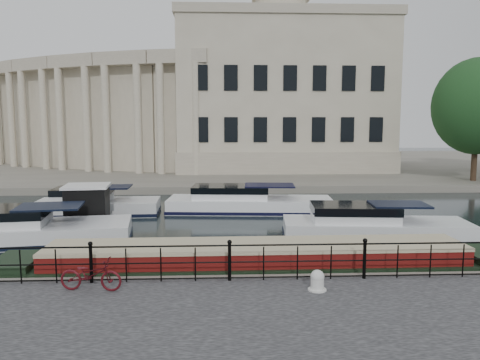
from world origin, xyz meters
name	(u,v)px	position (x,y,z in m)	size (l,w,h in m)	color
ground_plane	(228,274)	(0.00, 0.00, 0.00)	(160.00, 160.00, 0.00)	black
far_bank	(221,165)	(0.00, 39.00, 0.28)	(120.00, 42.00, 0.55)	#6B665B
railing	(230,259)	(0.00, -2.25, 1.20)	(24.14, 0.14, 1.22)	black
civic_building	(212,105)	(-1.00, 34.71, 7.04)	(53.55, 31.84, 16.85)	#ADA38C
bicycle	(91,275)	(-3.83, -2.91, 1.00)	(0.60, 1.72, 0.90)	#4C0D13
mooring_bollard	(317,281)	(2.40, -3.17, 0.82)	(0.51, 0.51, 0.58)	silver
narrowboat	(257,268)	(0.94, -0.56, 0.37)	(17.11, 2.43, 1.62)	black
harbour_hut	(88,208)	(-6.81, 7.62, 0.95)	(3.16, 2.73, 2.18)	#6B665B
cabin_cruisers	(183,218)	(-2.10, 7.78, 0.37)	(24.26, 10.55, 1.99)	silver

